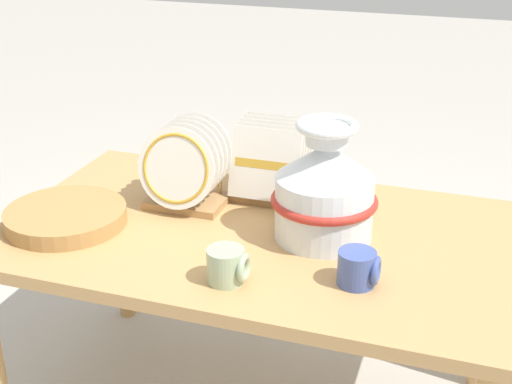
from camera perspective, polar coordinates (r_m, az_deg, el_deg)
display_table at (r=1.95m, az=0.00°, el=-4.79°), size 1.35×0.82×0.63m
ceramic_vase at (r=1.83m, az=5.51°, el=0.24°), size 0.28×0.28×0.32m
dish_rack_round_plates at (r=2.02m, az=-5.71°, el=1.63°), size 0.23×0.20×0.25m
dish_rack_square_plates at (r=2.08m, az=1.25°, el=1.87°), size 0.22×0.19×0.23m
wicker_charger_stack at (r=2.00m, az=-14.97°, el=-1.91°), size 0.33×0.33×0.04m
mug_sage_glaze at (r=1.66m, az=-2.29°, el=-5.91°), size 0.10×0.09×0.08m
mug_cobalt_glaze at (r=1.67m, az=8.21°, el=-6.06°), size 0.10×0.09×0.08m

